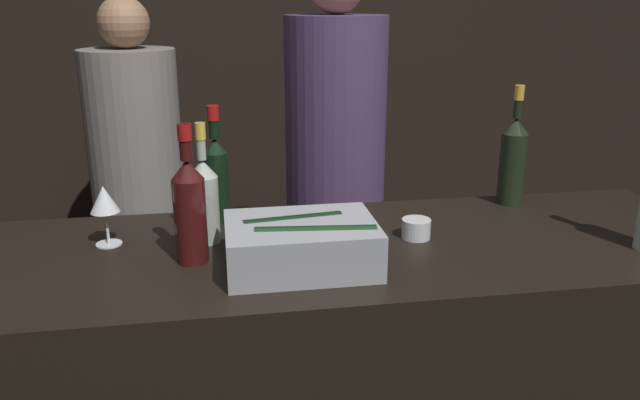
# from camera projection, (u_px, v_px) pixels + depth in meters

# --- Properties ---
(wall_back_chalkboard) EXTENTS (6.40, 0.06, 2.80)m
(wall_back_chalkboard) POSITION_uv_depth(u_px,v_px,m) (263.00, 54.00, 3.36)
(wall_back_chalkboard) COLOR black
(wall_back_chalkboard) RESTS_ON ground_plane
(ice_bin_with_bottles) EXTENTS (0.37, 0.27, 0.12)m
(ice_bin_with_bottles) POSITION_uv_depth(u_px,v_px,m) (302.00, 243.00, 1.53)
(ice_bin_with_bottles) COLOR #9EA0A5
(ice_bin_with_bottles) RESTS_ON bar_counter
(wine_glass) EXTENTS (0.08, 0.08, 0.17)m
(wine_glass) POSITION_uv_depth(u_px,v_px,m) (104.00, 201.00, 1.65)
(wine_glass) COLOR silver
(wine_glass) RESTS_ON bar_counter
(candle_votive) EXTENTS (0.08, 0.08, 0.05)m
(candle_votive) POSITION_uv_depth(u_px,v_px,m) (416.00, 228.00, 1.72)
(candle_votive) COLOR silver
(candle_votive) RESTS_ON bar_counter
(rose_wine_bottle) EXTENTS (0.08, 0.08, 0.33)m
(rose_wine_bottle) POSITION_uv_depth(u_px,v_px,m) (204.00, 198.00, 1.67)
(rose_wine_bottle) COLOR #9EA899
(rose_wine_bottle) RESTS_ON bar_counter
(red_wine_bottle_tall) EXTENTS (0.08, 0.08, 0.35)m
(red_wine_bottle_tall) POSITION_uv_depth(u_px,v_px,m) (190.00, 207.00, 1.53)
(red_wine_bottle_tall) COLOR #380F0F
(red_wine_bottle_tall) RESTS_ON bar_counter
(red_wine_bottle_burgundy) EXTENTS (0.07, 0.07, 0.35)m
(red_wine_bottle_burgundy) POSITION_uv_depth(u_px,v_px,m) (216.00, 174.00, 1.82)
(red_wine_bottle_burgundy) COLOR black
(red_wine_bottle_burgundy) RESTS_ON bar_counter
(champagne_bottle) EXTENTS (0.08, 0.08, 0.38)m
(champagne_bottle) POSITION_uv_depth(u_px,v_px,m) (513.00, 158.00, 1.98)
(champagne_bottle) COLOR black
(champagne_bottle) RESTS_ON bar_counter
(person_in_hoodie) EXTENTS (0.41, 0.41, 1.84)m
(person_in_hoodie) POSITION_uv_depth(u_px,v_px,m) (335.00, 168.00, 2.57)
(person_in_hoodie) COLOR black
(person_in_hoodie) RESTS_ON ground_plane
(person_blond_tee) EXTENTS (0.40, 0.40, 1.70)m
(person_blond_tee) POSITION_uv_depth(u_px,v_px,m) (138.00, 178.00, 2.72)
(person_blond_tee) COLOR black
(person_blond_tee) RESTS_ON ground_plane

